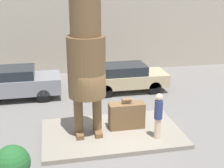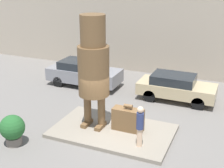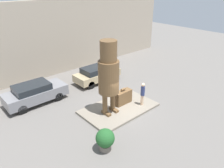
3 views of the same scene
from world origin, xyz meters
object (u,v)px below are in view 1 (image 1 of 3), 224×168
object	(u,v)px
statue_figure	(86,58)
parked_car_tan	(126,77)
planter_pot	(12,166)
tourist	(158,114)
parked_car_grey	(13,82)
giant_suitcase	(127,115)

from	to	relation	value
statue_figure	parked_car_tan	distance (m)	5.76
planter_pot	tourist	bearing A→B (deg)	19.03
parked_car_tan	parked_car_grey	bearing A→B (deg)	179.34
tourist	planter_pot	bearing A→B (deg)	-160.97
giant_suitcase	parked_car_tan	xyz separation A→B (m)	(1.09, 4.43, 0.11)
statue_figure	giant_suitcase	size ratio (longest dim) A/B	3.64
giant_suitcase	tourist	size ratio (longest dim) A/B	0.79
giant_suitcase	tourist	xyz separation A→B (m)	(0.88, -1.05, 0.43)
giant_suitcase	statue_figure	bearing A→B (deg)	-172.63
statue_figure	parked_car_tan	world-z (taller)	statue_figure
planter_pot	statue_figure	bearing A→B (deg)	45.97
statue_figure	planter_pot	size ratio (longest dim) A/B	3.81
giant_suitcase	tourist	distance (m)	1.43
giant_suitcase	planter_pot	bearing A→B (deg)	-145.45
planter_pot	parked_car_tan	bearing A→B (deg)	54.85
statue_figure	giant_suitcase	world-z (taller)	statue_figure
giant_suitcase	planter_pot	xyz separation A→B (m)	(-3.93, -2.71, 0.05)
parked_car_tan	planter_pot	bearing A→B (deg)	-125.15
parked_car_grey	planter_pot	world-z (taller)	parked_car_grey
parked_car_grey	parked_car_tan	world-z (taller)	parked_car_grey
giant_suitcase	parked_car_grey	bearing A→B (deg)	135.30
statue_figure	parked_car_tan	xyz separation A→B (m)	(2.60, 4.62, -2.25)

